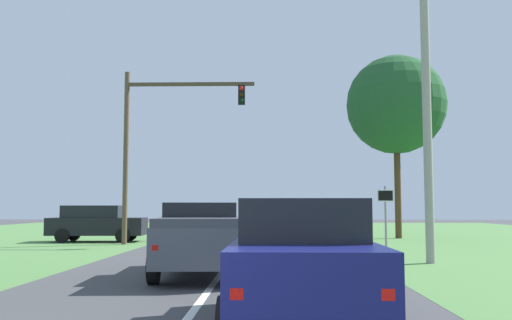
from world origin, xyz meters
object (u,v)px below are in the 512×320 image
object	(u,v)px
traffic_light	(157,132)
crossing_suv_far	(96,223)
red_suv_near	(300,260)
pickup_truck_lead	(202,237)
oak_tree_right	(396,105)
keep_moving_sign	(386,211)
utility_pole_right	(427,121)

from	to	relation	value
traffic_light	crossing_suv_far	size ratio (longest dim) A/B	1.70
crossing_suv_far	red_suv_near	bearing A→B (deg)	-65.04
pickup_truck_lead	traffic_light	distance (m)	12.97
oak_tree_right	traffic_light	bearing A→B (deg)	-156.86
pickup_truck_lead	keep_moving_sign	size ratio (longest dim) A/B	2.20
pickup_truck_lead	crossing_suv_far	bearing A→B (deg)	117.34
keep_moving_sign	oak_tree_right	xyz separation A→B (m)	(3.01, 11.20, 5.94)
oak_tree_right	utility_pole_right	distance (m)	14.27
pickup_truck_lead	crossing_suv_far	world-z (taller)	pickup_truck_lead
traffic_light	crossing_suv_far	world-z (taller)	traffic_light
pickup_truck_lead	keep_moving_sign	world-z (taller)	keep_moving_sign
oak_tree_right	utility_pole_right	size ratio (longest dim) A/B	1.15
traffic_light	oak_tree_right	distance (m)	13.85
traffic_light	oak_tree_right	size ratio (longest dim) A/B	0.79
traffic_light	oak_tree_right	bearing A→B (deg)	23.14
keep_moving_sign	oak_tree_right	size ratio (longest dim) A/B	0.24
crossing_suv_far	utility_pole_right	bearing A→B (deg)	-36.80
traffic_light	pickup_truck_lead	bearing A→B (deg)	-72.77
traffic_light	keep_moving_sign	size ratio (longest dim) A/B	3.26
red_suv_near	keep_moving_sign	world-z (taller)	keep_moving_sign
keep_moving_sign	traffic_light	bearing A→B (deg)	148.64
pickup_truck_lead	keep_moving_sign	distance (m)	8.36
utility_pole_right	traffic_light	bearing A→B (deg)	141.08
oak_tree_right	crossing_suv_far	xyz separation A→B (m)	(-15.99, -3.43, -6.59)
pickup_truck_lead	utility_pole_right	distance (m)	8.31
keep_moving_sign	red_suv_near	bearing A→B (deg)	-107.22
traffic_light	red_suv_near	bearing A→B (deg)	-72.00
pickup_truck_lead	oak_tree_right	distance (m)	20.35
utility_pole_right	red_suv_near	bearing A→B (deg)	-115.76
pickup_truck_lead	traffic_light	bearing A→B (deg)	107.23
red_suv_near	utility_pole_right	size ratio (longest dim) A/B	0.53
keep_moving_sign	crossing_suv_far	size ratio (longest dim) A/B	0.52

